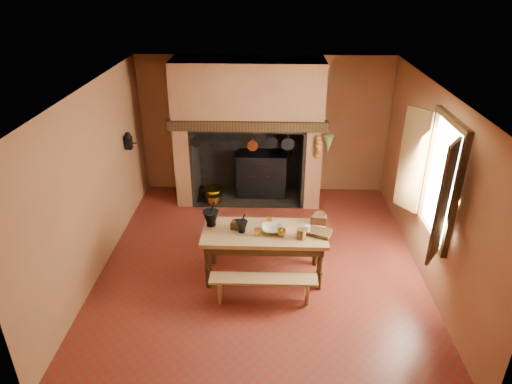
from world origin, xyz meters
TOP-DOWN VIEW (x-y plane):
  - floor at (0.00, 0.00)m, footprint 5.50×5.50m
  - ceiling at (0.00, 0.00)m, footprint 5.50×5.50m
  - back_wall at (0.00, 2.75)m, footprint 5.00×0.02m
  - wall_left at (-2.50, 0.00)m, footprint 0.02×5.50m
  - wall_right at (2.50, 0.00)m, footprint 0.02×5.50m
  - wall_front at (0.00, -2.75)m, footprint 5.00×0.02m
  - chimney_breast at (-0.30, 2.31)m, footprint 2.95×0.96m
  - iron_range at (-0.04, 2.45)m, footprint 1.12×0.55m
  - hearth_pans at (-1.05, 2.22)m, footprint 0.51×0.62m
  - hanging_pans at (-0.34, 1.81)m, footprint 1.92×0.29m
  - onion_string at (1.00, 1.79)m, footprint 0.12×0.10m
  - herb_bunch at (1.18, 1.79)m, footprint 0.20×0.20m
  - window at (2.35, -0.40)m, footprint 0.39×1.75m
  - wall_coffee_mill at (-2.42, 1.55)m, footprint 0.23×0.16m
  - work_table at (0.06, -0.33)m, footprint 1.84×0.82m
  - bench_front at (0.06, -0.96)m, footprint 1.51×0.26m
  - bench_back at (0.06, 0.38)m, footprint 1.57×0.28m
  - mortar_large at (-0.75, -0.18)m, footprint 0.24×0.24m
  - mortar_small at (-0.27, -0.35)m, footprint 0.18×0.18m
  - coffee_grinder at (-0.38, -0.26)m, footprint 0.16×0.14m
  - brass_mug_a at (-0.05, -0.42)m, footprint 0.10×0.10m
  - brass_mug_b at (0.13, -0.01)m, footprint 0.09×0.09m
  - mixing_bowl at (0.17, -0.33)m, footprint 0.35×0.35m
  - stoneware_crock at (0.59, -0.51)m, footprint 0.14×0.14m
  - glass_jar at (0.68, -0.39)m, footprint 0.09×0.09m
  - wicker_basket at (0.87, -0.05)m, footprint 0.26×0.20m
  - wooden_tray at (0.85, -0.38)m, footprint 0.41×0.35m
  - brass_cup at (0.30, -0.44)m, footprint 0.17×0.17m

SIDE VIEW (x-z plane):
  - floor at x=0.00m, z-range 0.00..0.00m
  - hearth_pans at x=-1.05m, z-range -0.01..0.19m
  - bench_front at x=0.06m, z-range 0.11..0.53m
  - bench_back at x=0.06m, z-range 0.11..0.55m
  - iron_range at x=-0.04m, z-range -0.32..1.28m
  - work_table at x=0.06m, z-range 0.27..1.07m
  - wooden_tray at x=0.85m, z-range 0.80..0.85m
  - mixing_bowl at x=0.17m, z-range 0.80..0.87m
  - brass_mug_b at x=0.13m, z-range 0.80..0.88m
  - brass_mug_a at x=-0.05m, z-range 0.80..0.89m
  - brass_cup at x=0.30m, z-range 0.80..0.90m
  - coffee_grinder at x=-0.38m, z-range 0.77..0.95m
  - wicker_basket at x=0.87m, z-range 0.76..0.98m
  - glass_jar at x=0.68m, z-range 0.80..0.94m
  - stoneware_crock at x=0.59m, z-range 0.80..0.95m
  - mortar_small at x=-0.27m, z-range 0.74..1.05m
  - mortar_large at x=-0.75m, z-range 0.73..1.13m
  - onion_string at x=1.00m, z-range 1.10..1.56m
  - hanging_pans at x=-0.34m, z-range 1.23..1.50m
  - herb_bunch at x=1.18m, z-range 1.21..1.56m
  - back_wall at x=0.00m, z-range 0.00..2.80m
  - wall_left at x=-2.50m, z-range 0.00..2.80m
  - wall_right at x=2.50m, z-range 0.00..2.80m
  - wall_front at x=0.00m, z-range 0.00..2.80m
  - wall_coffee_mill at x=-2.42m, z-range 1.36..1.67m
  - window at x=2.35m, z-range 0.82..2.58m
  - chimney_breast at x=-0.30m, z-range 0.41..3.21m
  - ceiling at x=0.00m, z-range 2.80..2.80m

